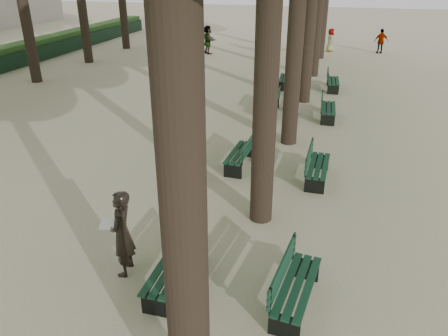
# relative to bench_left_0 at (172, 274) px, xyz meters

# --- Properties ---
(ground) EXTENTS (120.00, 120.00, 0.00)m
(ground) POSITION_rel_bench_left_0_xyz_m (-0.37, -0.21, -0.27)
(ground) COLOR tan
(ground) RESTS_ON ground
(bench_left_0) EXTENTS (0.58, 1.80, 0.92)m
(bench_left_0) POSITION_rel_bench_left_0_xyz_m (0.00, 0.00, 0.00)
(bench_left_0) COLOR black
(bench_left_0) RESTS_ON ground
(bench_left_1) EXTENTS (0.65, 1.82, 0.92)m
(bench_left_1) POSITION_rel_bench_left_0_xyz_m (-0.00, 5.48, 0.00)
(bench_left_1) COLOR black
(bench_left_1) RESTS_ON ground
(bench_left_2) EXTENTS (0.63, 1.82, 0.92)m
(bench_left_2) POSITION_rel_bench_left_0_xyz_m (-0.00, 10.77, 0.00)
(bench_left_2) COLOR black
(bench_left_2) RESTS_ON ground
(bench_left_3) EXTENTS (0.71, 1.84, 0.92)m
(bench_left_3) POSITION_rel_bench_left_0_xyz_m (-0.00, 15.04, 0.00)
(bench_left_3) COLOR black
(bench_left_3) RESTS_ON ground
(bench_right_0) EXTENTS (0.77, 1.85, 0.92)m
(bench_right_0) POSITION_rel_bench_left_0_xyz_m (2.27, 0.07, 0.00)
(bench_right_0) COLOR black
(bench_right_0) RESTS_ON ground
(bench_right_1) EXTENTS (0.60, 1.81, 0.92)m
(bench_right_1) POSITION_rel_bench_left_0_xyz_m (2.27, 5.17, 0.00)
(bench_right_1) COLOR black
(bench_right_1) RESTS_ON ground
(bench_right_2) EXTENTS (0.66, 1.83, 0.92)m
(bench_right_2) POSITION_rel_bench_left_0_xyz_m (2.27, 10.64, 0.00)
(bench_right_2) COLOR black
(bench_right_2) RESTS_ON ground
(bench_right_3) EXTENTS (0.68, 1.83, 0.92)m
(bench_right_3) POSITION_rel_bench_left_0_xyz_m (2.27, 15.06, 0.00)
(bench_right_3) COLOR black
(bench_right_3) RESTS_ON ground
(man_with_map) EXTENTS (0.66, 0.75, 1.76)m
(man_with_map) POSITION_rel_bench_left_0_xyz_m (-1.04, 0.15, 0.61)
(man_with_map) COLOR black
(man_with_map) RESTS_ON ground
(pedestrian_e) EXTENTS (1.37, 1.51, 1.81)m
(pedestrian_e) POSITION_rel_bench_left_0_xyz_m (-6.18, 22.39, 0.63)
(pedestrian_e) COLOR #262628
(pedestrian_e) RESTS_ON ground
(pedestrian_c) EXTENTS (0.98, 0.54, 1.58)m
(pedestrian_c) POSITION_rel_bench_left_0_xyz_m (4.91, 25.50, 0.52)
(pedestrian_c) COLOR #262628
(pedestrian_c) RESTS_ON ground
(pedestrian_d) EXTENTS (0.42, 0.78, 1.52)m
(pedestrian_d) POSITION_rel_bench_left_0_xyz_m (1.63, 25.31, 0.49)
(pedestrian_d) COLOR #262628
(pedestrian_d) RESTS_ON ground
(pedestrian_a) EXTENTS (0.93, 0.68, 1.77)m
(pedestrian_a) POSITION_rel_bench_left_0_xyz_m (-2.20, 23.40, 0.61)
(pedestrian_a) COLOR #262628
(pedestrian_a) RESTS_ON ground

